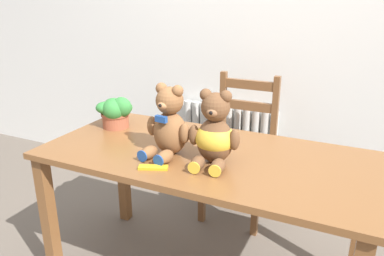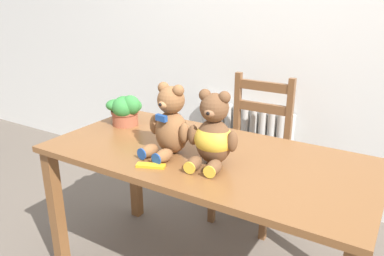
{
  "view_description": "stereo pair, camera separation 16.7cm",
  "coord_description": "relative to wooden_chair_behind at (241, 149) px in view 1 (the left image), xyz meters",
  "views": [
    {
      "loc": [
        0.64,
        -1.12,
        1.45
      ],
      "look_at": [
        -0.03,
        0.3,
        0.89
      ],
      "focal_mm": 35.0,
      "sensor_mm": 36.0,
      "label": 1
    },
    {
      "loc": [
        0.79,
        -1.04,
        1.45
      ],
      "look_at": [
        -0.03,
        0.3,
        0.89
      ],
      "focal_mm": 35.0,
      "sensor_mm": 36.0,
      "label": 2
    }
  ],
  "objects": [
    {
      "name": "chocolate_bar",
      "position": [
        -0.07,
        -1.0,
        0.28
      ],
      "size": [
        0.13,
        0.08,
        0.01
      ],
      "primitive_type": "cube",
      "rotation": [
        0.0,
        0.0,
        0.38
      ],
      "color": "gold",
      "rests_on": "dining_table"
    },
    {
      "name": "teddy_bear_left",
      "position": [
        -0.09,
        -0.83,
        0.41
      ],
      "size": [
        0.23,
        0.24,
        0.33
      ],
      "rotation": [
        0.0,
        0.0,
        3.01
      ],
      "color": "brown",
      "rests_on": "dining_table"
    },
    {
      "name": "wooden_chair_behind",
      "position": [
        0.0,
        0.0,
        0.0
      ],
      "size": [
        0.41,
        0.39,
        0.96
      ],
      "rotation": [
        0.0,
        0.0,
        3.14
      ],
      "color": "brown",
      "rests_on": "ground_plane"
    },
    {
      "name": "radiator",
      "position": [
        -0.2,
        0.32,
        -0.18
      ],
      "size": [
        0.76,
        0.1,
        0.67
      ],
      "color": "beige",
      "rests_on": "ground_plane"
    },
    {
      "name": "wall_back",
      "position": [
        0.05,
        0.39,
        0.82
      ],
      "size": [
        8.0,
        0.04,
        2.6
      ],
      "primitive_type": "cube",
      "color": "silver",
      "rests_on": "ground_plane"
    },
    {
      "name": "potted_plant",
      "position": [
        -0.54,
        -0.62,
        0.37
      ],
      "size": [
        0.21,
        0.19,
        0.18
      ],
      "color": "#9E5138",
      "rests_on": "dining_table"
    },
    {
      "name": "teddy_bear_right",
      "position": [
        0.14,
        -0.82,
        0.4
      ],
      "size": [
        0.23,
        0.25,
        0.33
      ],
      "rotation": [
        0.0,
        0.0,
        3.25
      ],
      "color": "brown",
      "rests_on": "dining_table"
    },
    {
      "name": "dining_table",
      "position": [
        0.05,
        -0.74,
        0.17
      ],
      "size": [
        1.54,
        0.75,
        0.75
      ],
      "color": "brown",
      "rests_on": "ground_plane"
    }
  ]
}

